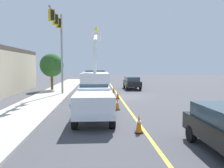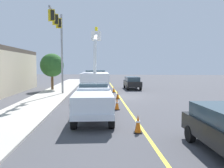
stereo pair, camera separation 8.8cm
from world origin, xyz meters
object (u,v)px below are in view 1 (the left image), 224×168
traffic_cone_trailing (114,89)px  traffic_signal_mast (59,36)px  passing_minivan (132,82)px  traffic_cone_mid_rear (118,95)px  traffic_cone_leading (139,124)px  traffic_cone_mid_front (117,104)px  service_pickup_truck (94,101)px  utility_bucket_truck (95,81)px

traffic_cone_trailing → traffic_signal_mast: traffic_signal_mast is taller
passing_minivan → traffic_cone_mid_rear: bearing=172.9°
traffic_cone_leading → traffic_cone_mid_front: (5.68, 1.46, -0.00)m
traffic_cone_leading → traffic_signal_mast: (12.30, 7.95, 5.78)m
service_pickup_truck → passing_minivan: size_ratio=1.16×
utility_bucket_truck → traffic_cone_mid_rear: bearing=-109.5°
service_pickup_truck → utility_bucket_truck: bearing=9.5°
utility_bucket_truck → traffic_cone_mid_rear: 2.77m
traffic_cone_mid_rear → traffic_signal_mast: traffic_signal_mast is taller
service_pickup_truck → traffic_cone_trailing: bearing=0.7°
traffic_cone_mid_rear → traffic_cone_trailing: (5.45, 0.91, -0.00)m
traffic_cone_leading → service_pickup_truck: bearing=48.2°
utility_bucket_truck → service_pickup_truck: size_ratio=1.45×
passing_minivan → traffic_cone_mid_front: size_ratio=5.79×
service_pickup_truck → traffic_cone_mid_rear: bearing=-4.7°
service_pickup_truck → traffic_cone_leading: (-2.29, -2.56, -0.69)m
utility_bucket_truck → traffic_signal_mast: traffic_signal_mast is taller
traffic_signal_mast → traffic_cone_mid_rear: bearing=-100.3°
traffic_cone_mid_front → traffic_cone_trailing: (10.96, 1.29, -0.05)m
passing_minivan → traffic_signal_mast: traffic_signal_mast is taller
utility_bucket_truck → traffic_signal_mast: 5.95m
utility_bucket_truck → traffic_cone_trailing: (4.62, -1.43, -1.23)m
passing_minivan → traffic_signal_mast: 12.43m
traffic_signal_mast → traffic_cone_leading: bearing=-147.1°
service_pickup_truck → passing_minivan: (18.59, -1.93, -0.15)m
traffic_cone_mid_rear → traffic_cone_trailing: traffic_cone_mid_rear is taller
traffic_signal_mast → utility_bucket_truck: bearing=-94.3°
traffic_cone_mid_front → passing_minivan: bearing=-3.1°
traffic_cone_mid_front → traffic_cone_trailing: traffic_cone_mid_front is taller
service_pickup_truck → traffic_signal_mast: traffic_signal_mast is taller
traffic_cone_mid_rear → traffic_signal_mast: 8.51m
traffic_cone_mid_rear → traffic_cone_trailing: size_ratio=1.01×
service_pickup_truck → traffic_cone_mid_front: bearing=-18.1°
traffic_cone_trailing → traffic_signal_mast: bearing=129.9°
passing_minivan → traffic_cone_trailing: 4.78m
utility_bucket_truck → service_pickup_truck: utility_bucket_truck is taller
passing_minivan → utility_bucket_truck: bearing=158.2°
traffic_cone_trailing → traffic_cone_mid_front: bearing=-173.3°
traffic_signal_mast → service_pickup_truck: bearing=-151.7°
traffic_cone_mid_front → service_pickup_truck: bearing=161.9°
passing_minivan → traffic_signal_mast: (-8.58, 7.31, 5.24)m
service_pickup_truck → traffic_signal_mast: bearing=28.3°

